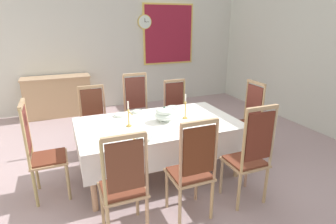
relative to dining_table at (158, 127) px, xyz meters
name	(u,v)px	position (x,y,z in m)	size (l,w,h in m)	color
ground	(158,172)	(0.00, 0.02, -0.71)	(6.81, 6.85, 0.04)	#A58B8E
back_wall	(107,42)	(0.00, 3.49, 0.90)	(6.81, 0.08, 3.18)	beige
dining_table	(158,127)	(0.00, 0.00, 0.00)	(2.13, 1.23, 0.76)	tan
tablecloth	(158,128)	(0.00, 0.00, -0.02)	(2.15, 1.25, 0.37)	white
chair_south_a	(124,184)	(-0.73, -1.02, -0.10)	(0.44, 0.42, 1.16)	tan
chair_north_a	(94,119)	(-0.73, 1.02, -0.12)	(0.44, 0.42, 1.09)	tan
chair_south_b	(192,169)	(0.01, -1.02, -0.09)	(0.44, 0.42, 1.18)	tan
chair_north_b	(138,110)	(0.01, 1.03, -0.07)	(0.44, 0.42, 1.24)	tan
chair_south_c	(250,155)	(0.74, -1.03, -0.07)	(0.44, 0.42, 1.24)	tan
chair_north_c	(177,109)	(0.74, 1.02, -0.12)	(0.44, 0.42, 1.07)	tan
chair_head_west	(41,151)	(-1.48, 0.00, -0.07)	(0.42, 0.44, 1.23)	tan
chair_head_east	(246,119)	(1.48, 0.00, -0.08)	(0.42, 0.44, 1.20)	tan
soup_tureen	(164,114)	(0.09, 0.00, 0.18)	(0.26, 0.26, 0.21)	silver
candlestick_west	(129,117)	(-0.41, 0.00, 0.21)	(0.07, 0.07, 0.34)	gold
candlestick_east	(185,109)	(0.41, 0.00, 0.22)	(0.07, 0.07, 0.35)	gold
bowl_near_left	(144,138)	(-0.35, -0.48, 0.10)	(0.19, 0.19, 0.04)	silver
bowl_near_right	(137,111)	(-0.15, 0.50, 0.10)	(0.15, 0.15, 0.04)	silver
bowl_far_left	(173,108)	(0.42, 0.47, 0.10)	(0.18, 0.18, 0.04)	silver
bowl_far_right	(121,115)	(-0.41, 0.44, 0.10)	(0.19, 0.19, 0.04)	silver
spoon_primary	(134,140)	(-0.46, -0.46, 0.08)	(0.07, 0.17, 0.01)	gold
spoon_secondary	(130,113)	(-0.26, 0.53, 0.08)	(0.03, 0.18, 0.01)	gold
sideboard	(58,96)	(-1.24, 3.17, -0.24)	(1.44, 0.48, 0.90)	tan
mounted_clock	(145,22)	(0.92, 3.41, 1.36)	(0.34, 0.06, 0.34)	#D1B251
framed_painting	(168,34)	(1.55, 3.42, 1.05)	(1.34, 0.05, 1.49)	#D1B251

